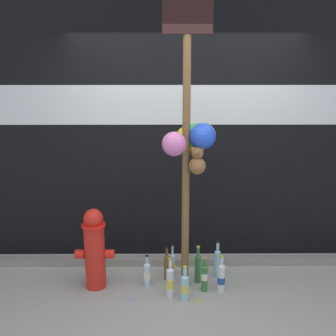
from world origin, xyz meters
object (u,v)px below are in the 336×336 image
bottle_2 (185,287)px  bottle_3 (170,281)px  bottle_5 (147,274)px  bottle_7 (204,277)px  bottle_0 (217,262)px  memorial_post (191,126)px  bottle_4 (167,266)px  bottle_1 (173,263)px  bottle_8 (198,267)px  fire_hydrant (95,248)px  bottle_6 (221,277)px

bottle_2 → bottle_3: bottle_3 is taller
bottle_3 → bottle_5: 0.31m
bottle_7 → bottle_0: bearing=60.7°
memorial_post → bottle_7: size_ratio=7.88×
bottle_4 → bottle_5: bearing=-146.8°
memorial_post → bottle_0: bearing=27.1°
bottle_2 → bottle_7: bearing=40.4°
bottle_0 → bottle_1: size_ratio=1.17×
bottle_0 → bottle_8: size_ratio=1.00×
bottle_1 → fire_hydrant: bearing=-161.8°
memorial_post → bottle_0: size_ratio=7.04×
bottle_1 → bottle_2: size_ratio=0.98×
bottle_0 → bottle_2: size_ratio=1.14×
bottle_2 → bottle_8: bearing=66.5°
fire_hydrant → bottle_8: fire_hydrant is taller
memorial_post → bottle_8: (0.09, 0.04, -1.45)m
bottle_5 → bottle_7: size_ratio=0.93×
bottle_1 → bottle_5: bearing=-137.4°
bottle_2 → bottle_6: bottle_6 is taller
bottle_2 → bottle_7: 0.26m
bottle_1 → bottle_3: (-0.03, -0.44, 0.03)m
bottle_6 → bottle_8: size_ratio=0.96×
fire_hydrant → bottle_8: bearing=4.5°
fire_hydrant → bottle_2: 0.95m
bottle_8 → bottle_0: bearing=29.2°
bottle_8 → bottle_3: bearing=-136.4°
bottle_0 → bottle_6: bearing=-89.6°
bottle_4 → bottle_7: size_ratio=1.02×
bottle_8 → fire_hydrant: bearing=-175.5°
memorial_post → bottle_4: (-0.22, 0.10, -1.47)m
bottle_0 → bottle_3: bearing=-141.9°
memorial_post → bottle_7: (0.14, -0.13, -1.46)m
bottle_1 → bottle_7: bottle_7 is taller
bottle_5 → bottle_7: 0.57m
bottle_2 → bottle_6: (0.36, 0.15, 0.01)m
bottle_0 → bottle_3: size_ratio=1.00×
bottle_5 → bottle_8: bearing=7.2°
bottle_0 → bottle_7: (-0.16, -0.29, -0.02)m
fire_hydrant → bottle_4: (0.71, 0.15, -0.27)m
memorial_post → bottle_8: bearing=22.0°
bottle_0 → bottle_4: size_ratio=1.10×
bottle_0 → bottle_2: bottle_0 is taller
bottle_1 → bottle_0: bearing=-6.5°
bottle_1 → memorial_post: bearing=-51.8°
fire_hydrant → bottle_5: (0.51, 0.02, -0.29)m
bottle_7 → bottle_5: bearing=169.5°
bottle_5 → bottle_7: bottle_7 is taller
bottle_7 → bottle_3: bearing=-163.2°
bottle_4 → bottle_8: bottle_8 is taller
bottle_1 → bottle_7: (0.30, -0.34, 0.03)m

